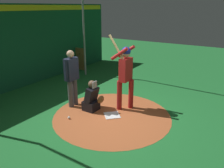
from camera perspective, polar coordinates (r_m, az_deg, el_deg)
The scene contains 10 objects.
ground_plane at distance 6.31m, azimuth 0.00°, elevation -8.16°, with size 26.73×26.73×0.00m, color #1E6B2D.
dirt_circle at distance 6.31m, azimuth 0.00°, elevation -8.14°, with size 3.30×3.30×0.01m, color #AD562D.
home_plate at distance 6.30m, azimuth 0.00°, elevation -8.06°, with size 0.42×0.42×0.01m, color white.
batter at distance 6.33m, azimuth 3.46°, elevation 3.16°, with size 0.68×0.49×2.20m.
catcher at distance 6.50m, azimuth -5.17°, elevation -3.84°, with size 0.58×0.40×0.93m.
umpire at distance 6.67m, azimuth -10.38°, elevation 2.17°, with size 0.22×0.49×1.74m.
back_wall at distance 8.78m, azimuth -24.31°, elevation 8.60°, with size 0.22×10.73×3.02m.
cage_frame at distance 5.62m, azimuth 0.00°, elevation 13.41°, with size 6.41×5.47×3.31m.
bat_rack at distance 10.88m, azimuth -8.58°, elevation 6.33°, with size 0.70×0.18×1.05m.
baseball_0 at distance 6.22m, azimuth -11.08°, elevation -8.53°, with size 0.07×0.07×0.07m, color white.
Camera 1 is at (3.03, -4.69, 2.93)m, focal length 35.35 mm.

